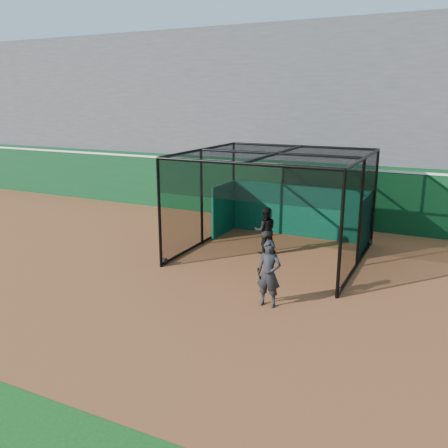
% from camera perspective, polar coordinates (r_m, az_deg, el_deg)
% --- Properties ---
extents(ground, '(120.00, 120.00, 0.00)m').
position_cam_1_polar(ground, '(12.71, -5.28, -8.04)').
color(ground, brown).
rests_on(ground, ground).
extents(outfield_wall, '(50.00, 0.50, 2.50)m').
position_cam_1_polar(outfield_wall, '(19.82, 7.44, 4.10)').
color(outfield_wall, '#0A3918').
rests_on(outfield_wall, ground).
extents(grandstand, '(50.00, 7.85, 8.95)m').
position_cam_1_polar(grandstand, '(23.10, 10.80, 13.43)').
color(grandstand, '#4C4C4F').
rests_on(grandstand, ground).
extents(batting_cage, '(5.42, 5.29, 3.29)m').
position_cam_1_polar(batting_cage, '(15.18, 6.18, 2.23)').
color(batting_cage, black).
rests_on(batting_cage, ground).
extents(batter, '(0.96, 0.90, 1.56)m').
position_cam_1_polar(batter, '(15.48, 4.96, -0.78)').
color(batter, black).
rests_on(batter, ground).
extents(on_deck_player, '(0.63, 0.42, 1.66)m').
position_cam_1_polar(on_deck_player, '(11.56, 5.41, -6.00)').
color(on_deck_player, black).
rests_on(on_deck_player, ground).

